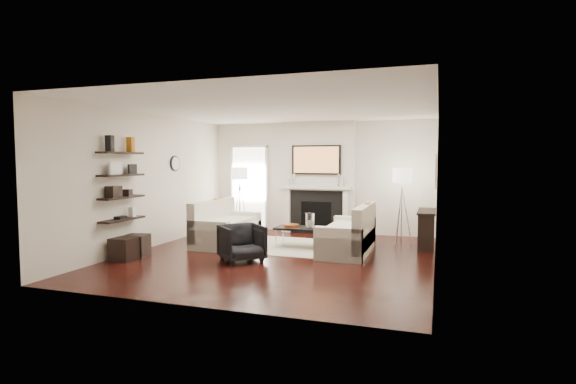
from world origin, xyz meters
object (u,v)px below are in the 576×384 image
(coffee_table, at_px, (303,228))
(lamp_right_shade, at_px, (402,175))
(lamp_left_shade, at_px, (240,173))
(loveseat_left_base, at_px, (227,234))
(loveseat_right_base, at_px, (347,242))
(ottoman_near, at_px, (136,246))
(armchair, at_px, (242,241))

(coffee_table, xyz_separation_m, lamp_right_shade, (1.84, 1.18, 1.05))
(lamp_left_shade, bearing_deg, coffee_table, -35.56)
(loveseat_left_base, xyz_separation_m, loveseat_right_base, (2.58, -0.07, 0.00))
(lamp_left_shade, xyz_separation_m, ottoman_near, (-0.62, -3.21, -1.25))
(loveseat_right_base, height_order, lamp_left_shade, lamp_left_shade)
(loveseat_left_base, height_order, loveseat_right_base, same)
(loveseat_left_base, xyz_separation_m, armchair, (0.97, -1.38, 0.14))
(loveseat_left_base, distance_m, lamp_right_shade, 3.91)
(coffee_table, bearing_deg, lamp_left_shade, 144.44)
(loveseat_left_base, relative_size, lamp_right_shade, 4.50)
(armchair, xyz_separation_m, ottoman_near, (-2.01, -0.26, -0.15))
(lamp_left_shade, bearing_deg, loveseat_right_base, -28.68)
(coffee_table, xyz_separation_m, lamp_left_shade, (-2.06, 1.48, 1.05))
(armchair, relative_size, lamp_right_shade, 1.77)
(loveseat_left_base, distance_m, coffee_table, 1.66)
(lamp_left_shade, bearing_deg, loveseat_left_base, -75.10)
(lamp_left_shade, distance_m, ottoman_near, 3.50)
(loveseat_left_base, relative_size, coffee_table, 1.64)
(coffee_table, height_order, lamp_right_shade, lamp_right_shade)
(lamp_right_shade, relative_size, ottoman_near, 1.00)
(loveseat_left_base, relative_size, loveseat_right_base, 1.00)
(ottoman_near, bearing_deg, loveseat_right_base, 23.45)
(coffee_table, height_order, armchair, armchair)
(loveseat_right_base, relative_size, coffee_table, 1.64)
(lamp_right_shade, xyz_separation_m, ottoman_near, (-4.52, -2.91, -1.25))
(coffee_table, distance_m, lamp_right_shade, 2.42)
(loveseat_right_base, height_order, lamp_right_shade, lamp_right_shade)
(loveseat_left_base, bearing_deg, loveseat_right_base, -1.45)
(ottoman_near, bearing_deg, lamp_right_shade, 32.79)
(coffee_table, relative_size, lamp_left_shade, 2.75)
(armchair, xyz_separation_m, lamp_left_shade, (-1.39, 2.95, 1.10))
(lamp_left_shade, bearing_deg, lamp_right_shade, -4.34)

